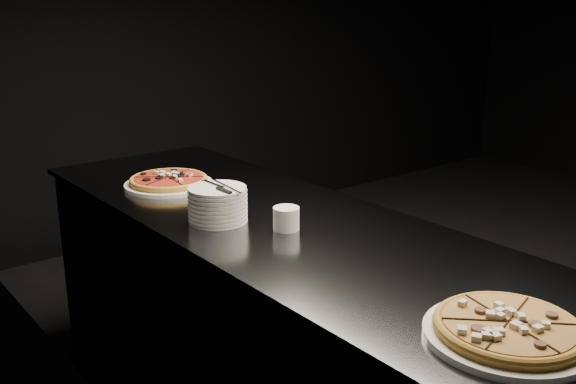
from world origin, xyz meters
TOP-DOWN VIEW (x-y plane):
  - wall_left at (-2.50, 0.00)m, footprint 0.02×5.00m
  - wall_back at (0.00, 2.50)m, footprint 5.00×0.02m
  - counter at (-2.13, 0.00)m, footprint 0.74×2.44m
  - pizza_mushroom at (-2.23, -0.83)m, footprint 0.39×0.39m
  - pizza_tomato at (-2.22, 0.65)m, footprint 0.39×0.39m
  - plate_stack at (-2.29, 0.19)m, footprint 0.19×0.19m
  - cutlery at (-2.29, 0.18)m, footprint 0.08×0.20m
  - ramekin at (-2.17, -0.01)m, footprint 0.08×0.08m

SIDE VIEW (x-z plane):
  - counter at x=-2.13m, z-range 0.00..0.92m
  - pizza_tomato at x=-2.22m, z-range 0.92..0.96m
  - pizza_mushroom at x=-2.23m, z-range 0.92..0.96m
  - ramekin at x=-2.17m, z-range 0.92..0.99m
  - plate_stack at x=-2.29m, z-range 0.92..1.03m
  - cutlery at x=-2.29m, z-range 1.03..1.04m
  - wall_left at x=-2.50m, z-range 0.00..2.80m
  - wall_back at x=0.00m, z-range 0.00..2.80m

